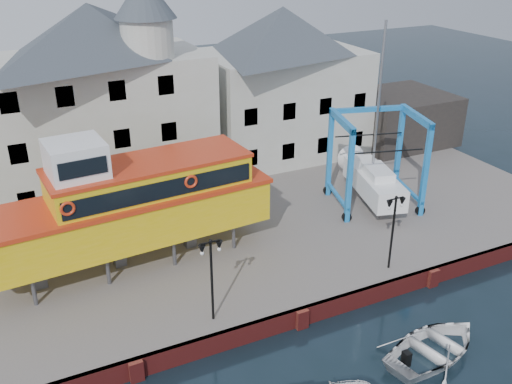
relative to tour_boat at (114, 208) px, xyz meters
name	(u,v)px	position (x,y,z in m)	size (l,w,h in m)	color
ground	(301,327)	(6.71, -7.64, -4.42)	(140.00, 140.00, 0.00)	black
hardstanding	(214,221)	(6.71, 3.36, -3.92)	(44.00, 22.00, 1.00)	#66605D
quay_wall	(300,317)	(6.71, -7.54, -3.92)	(44.00, 0.47, 1.00)	maroon
building_white_main	(100,96)	(1.84, 10.75, 2.93)	(14.00, 8.30, 14.00)	#BAB8AA
building_white_right	(282,83)	(15.71, 11.35, 2.18)	(12.00, 8.00, 11.20)	#BAB8AA
shed_dark	(398,118)	(25.71, 9.36, -1.42)	(8.00, 7.00, 4.00)	black
lamp_post_left	(211,260)	(2.71, -6.44, -0.24)	(1.12, 0.32, 4.20)	black
lamp_post_right	(394,214)	(12.71, -6.44, -0.24)	(1.12, 0.32, 4.20)	black
tour_boat	(114,208)	(0.00, 0.00, 0.00)	(16.88, 5.12, 7.25)	#59595E
travel_lift	(370,173)	(16.68, 0.85, -1.47)	(6.31, 7.90, 11.57)	#0F58A1
motorboat_b	(434,355)	(11.07, -11.96, -4.42)	(3.75, 5.25, 1.09)	white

